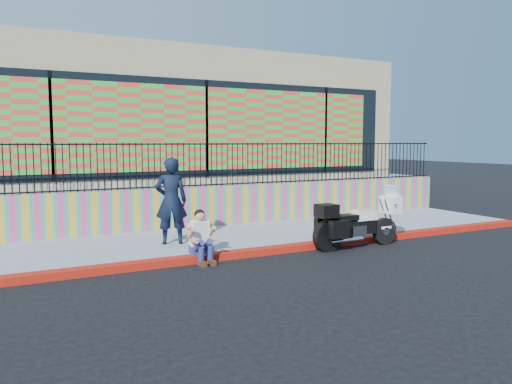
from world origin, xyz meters
TOP-DOWN VIEW (x-y plane):
  - ground at (0.00, 0.00)m, footprint 90.00×90.00m
  - red_curb at (0.00, 0.00)m, footprint 16.00×0.30m
  - sidewalk at (0.00, 1.65)m, footprint 16.00×3.00m
  - mural_wall at (0.00, 3.25)m, footprint 16.00×0.20m
  - metal_fence at (0.00, 3.25)m, footprint 15.80×0.04m
  - elevated_platform at (0.00, 8.35)m, footprint 16.00×10.00m
  - storefront_building at (0.00, 8.13)m, footprint 14.00×8.06m
  - police_motorcycle at (1.89, -0.39)m, footprint 2.31×0.76m
  - police_officer at (-2.00, 1.35)m, footprint 0.82×0.64m
  - seated_man at (-1.82, -0.09)m, footprint 0.54×0.71m

SIDE VIEW (x-z plane):
  - ground at x=0.00m, z-range 0.00..0.00m
  - red_curb at x=0.00m, z-range 0.00..0.15m
  - sidewalk at x=0.00m, z-range 0.00..0.15m
  - seated_man at x=-1.82m, z-range -0.08..0.98m
  - police_motorcycle at x=1.89m, z-range -0.12..1.32m
  - elevated_platform at x=0.00m, z-range 0.00..1.25m
  - mural_wall at x=0.00m, z-range 0.15..1.25m
  - police_officer at x=-2.00m, z-range 0.15..2.12m
  - metal_fence at x=0.00m, z-range 1.25..2.45m
  - storefront_building at x=0.00m, z-range 1.25..5.25m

